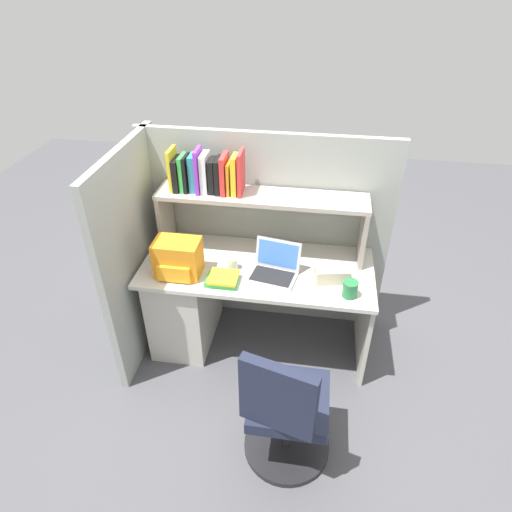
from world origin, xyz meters
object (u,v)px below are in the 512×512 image
Objects in this scene: snack_canister at (350,289)px; backpack at (178,259)px; laptop at (275,268)px; paper_cup at (232,264)px; computer_mouse at (156,257)px; office_chair at (286,414)px; tissue_box at (332,274)px.

backpack is at bearing 176.78° from snack_canister.
laptop is 3.98× the size of paper_cup.
snack_canister reaches higher than paper_cup.
computer_mouse is at bearing 146.76° from backpack.
backpack is at bearing -172.12° from laptop.
office_chair is (0.81, -0.75, -0.46)m from backpack.
paper_cup is at bearing 176.47° from laptop.
computer_mouse is at bearing 171.49° from snack_canister.
paper_cup is at bearing 166.47° from tissue_box.
laptop is at bearing -3.53° from paper_cup.
office_chair reaches higher than computer_mouse.
snack_canister reaches higher than tissue_box.
computer_mouse is at bearing 176.70° from laptop.
paper_cup is 0.81m from snack_canister.
backpack is at bearing -162.87° from paper_cup.
laptop is at bearing 7.88° from backpack.
backpack is 0.32× the size of office_chair.
snack_canister is at bearing -12.18° from paper_cup.
tissue_box is at bearing -1.50° from laptop.
computer_mouse is 1.23m from tissue_box.
backpack reaches higher than tissue_box.
paper_cup is at bearing 167.82° from snack_canister.
computer_mouse is (-0.85, 0.05, -0.03)m from laptop.
snack_canister is at bearing -3.22° from backpack.
paper_cup is 1.05m from office_chair.
office_chair is (-0.21, -0.83, -0.39)m from tissue_box.
snack_canister is (1.34, -0.20, 0.04)m from computer_mouse.
computer_mouse is at bearing -26.17° from office_chair.
paper_cup is at bearing -46.63° from office_chair.
paper_cup reaches higher than computer_mouse.
computer_mouse is at bearing 176.83° from paper_cup.
tissue_box is (0.67, -0.03, 0.01)m from paper_cup.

